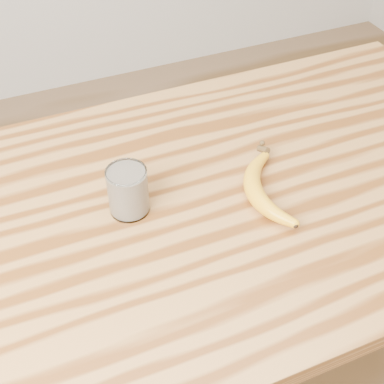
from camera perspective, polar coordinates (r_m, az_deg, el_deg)
name	(u,v)px	position (r m, az deg, el deg)	size (l,w,h in m)	color
table	(255,223)	(1.21, 6.77, -3.35)	(1.20, 0.80, 0.90)	#A46F37
smoothie_glass	(128,191)	(1.02, -6.85, 0.14)	(0.08, 0.08, 0.10)	white
banana	(253,191)	(1.06, 6.56, 0.15)	(0.11, 0.30, 0.04)	orange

